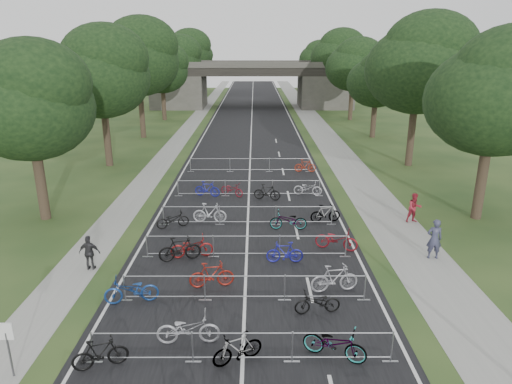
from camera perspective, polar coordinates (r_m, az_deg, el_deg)
road at (r=59.01m, az=-0.55°, el=8.72°), size 11.00×140.00×0.01m
sidewalk_right at (r=59.50m, az=7.26°, el=8.66°), size 3.00×140.00×0.01m
sidewalk_left at (r=59.54m, az=-7.87°, el=8.64°), size 2.00×140.00×0.01m
lane_markings at (r=59.01m, az=-0.55°, el=8.72°), size 0.12×140.00×0.00m
overpass_bridge at (r=73.50m, az=-0.49°, el=13.30°), size 31.00×8.00×7.05m
park_sign at (r=15.63m, az=-28.69°, el=-15.89°), size 0.45×0.06×1.83m
tree_left_0 at (r=27.06m, az=-26.40°, el=9.90°), size 6.72×6.72×10.25m
tree_right_0 at (r=27.44m, az=27.97°, el=10.69°), size 7.17×7.17×10.93m
tree_left_1 at (r=38.11m, az=-18.74°, el=13.83°), size 7.56×7.56×11.53m
tree_right_1 at (r=38.39m, az=19.85°, el=14.64°), size 8.18×8.18×12.47m
tree_left_2 at (r=49.62m, az=-14.47°, el=15.87°), size 8.40×8.40×12.81m
tree_right_2 at (r=49.96m, az=14.99°, el=13.34°), size 6.16×6.16×9.39m
tree_left_3 at (r=61.40m, az=-11.63°, el=14.82°), size 6.72×6.72×10.25m
tree_right_3 at (r=61.57m, az=12.18°, el=15.19°), size 7.17×7.17×10.93m
tree_left_4 at (r=73.17m, az=-9.82°, el=15.99°), size 7.56×7.56×11.53m
tree_right_4 at (r=73.31m, az=10.24°, el=16.44°), size 8.18×8.18×12.47m
tree_left_5 at (r=85.02m, az=-8.51°, el=16.83°), size 8.40×8.40×12.81m
tree_right_5 at (r=85.21m, az=8.72°, el=15.36°), size 6.16×6.16×9.39m
tree_left_6 at (r=96.95m, az=-7.45°, el=16.02°), size 6.72×6.72×10.25m
tree_right_6 at (r=97.06m, az=7.66°, el=16.27°), size 7.17×7.17×10.93m
barrier_row_1 at (r=14.80m, az=-1.72°, el=-18.83°), size 9.70×0.08×1.10m
barrier_row_2 at (r=17.82m, az=-1.42°, el=-11.90°), size 9.70×0.08×1.10m
barrier_row_3 at (r=21.20m, az=-1.20°, el=-6.79°), size 9.70×0.08×1.10m
barrier_row_4 at (r=24.89m, az=-1.05°, el=-2.95°), size 9.70×0.08×1.10m
barrier_row_5 at (r=29.61m, az=-0.91°, el=0.49°), size 9.70×0.08×1.10m
barrier_row_6 at (r=35.39m, az=-0.79°, el=3.40°), size 9.70×0.08×1.10m
bike_4 at (r=15.36m, az=-18.90°, el=-18.58°), size 1.73×0.99×1.00m
bike_5 at (r=15.73m, az=-8.47°, el=-16.55°), size 2.12×0.83×1.10m
bike_6 at (r=14.83m, az=-2.33°, el=-18.95°), size 1.71×1.17×1.00m
bike_7 at (r=15.17m, az=9.79°, el=-18.14°), size 2.15×1.47×1.07m
bike_8 at (r=18.29m, az=-15.32°, el=-11.78°), size 2.13×1.08×1.07m
bike_9 at (r=18.79m, az=-5.57°, el=-10.29°), size 1.89×0.81×1.10m
bike_10 at (r=17.23m, az=7.70°, el=-13.57°), size 1.77×0.81×0.90m
bike_11 at (r=18.63m, az=9.78°, el=-10.62°), size 2.00×0.85×1.17m
bike_12 at (r=21.13m, az=-9.50°, el=-7.03°), size 2.00×1.06×1.16m
bike_13 at (r=21.40m, az=-8.02°, el=-6.81°), size 2.06×1.03×1.03m
bike_14 at (r=20.73m, az=3.61°, el=-7.55°), size 1.68×0.48×1.01m
bike_15 at (r=22.27m, az=10.02°, el=-5.84°), size 2.16×1.31×1.07m
bike_16 at (r=24.93m, az=-10.37°, el=-3.42°), size 1.86×1.21×0.92m
bike_17 at (r=25.30m, az=-5.81°, el=-2.64°), size 1.90×0.63×1.13m
bike_18 at (r=24.30m, az=4.06°, el=-3.59°), size 2.00×0.76×1.04m
bike_19 at (r=25.55m, az=8.66°, el=-2.67°), size 1.75×0.75×1.02m
bike_20 at (r=29.72m, az=-6.11°, el=0.39°), size 1.77×0.87×1.02m
bike_21 at (r=29.71m, az=-3.03°, el=0.32°), size 1.75×1.40×0.89m
bike_22 at (r=28.87m, az=1.39°, el=-0.03°), size 1.78×0.89×1.03m
bike_23 at (r=30.00m, az=6.48°, el=0.48°), size 1.91×0.93×0.96m
bike_27 at (r=35.52m, az=6.17°, el=3.27°), size 1.68×0.61×0.99m
pedestrian_a at (r=22.44m, az=21.39°, el=-5.50°), size 0.72×0.50×1.91m
pedestrian_b at (r=26.62m, az=19.19°, el=-1.91°), size 0.89×0.74×1.67m
pedestrian_c at (r=21.25m, az=-20.08°, el=-7.16°), size 0.93×0.40×1.58m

